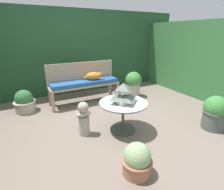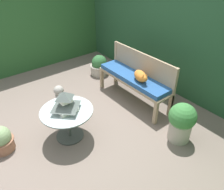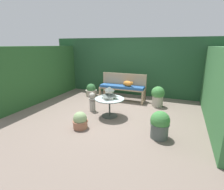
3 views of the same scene
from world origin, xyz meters
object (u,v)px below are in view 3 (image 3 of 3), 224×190
Objects in this scene: garden_bench at (122,88)px; potted_plant_table_far at (158,96)px; cat at (128,84)px; potted_plant_table_near at (160,125)px; potted_plant_bench_right at (91,90)px; pagoda_birdhouse at (110,93)px; garden_bust at (92,102)px; patio_table at (110,102)px; potted_plant_hedge_corner at (80,121)px.

potted_plant_table_far is (1.24, -0.17, -0.11)m from garden_bench.
potted_plant_table_near is at bearing -38.54° from cat.
potted_plant_bench_right is (-1.49, 0.16, -0.42)m from cat.
garden_bench is 3.88× the size of cat.
pagoda_birdhouse is (0.14, -1.47, 0.19)m from garden_bench.
potted_plant_table_far is (2.51, -0.28, 0.13)m from potted_plant_bench_right.
patio_table is at bearing -13.01° from garden_bust.
garden_bench reaches higher than potted_plant_hedge_corner.
cat is (0.22, -0.04, 0.17)m from garden_bench.
potted_plant_bench_right is 2.71m from potted_plant_hedge_corner.
patio_table is 1.93× the size of potted_plant_hedge_corner.
garden_bench is 1.48m from patio_table.
garden_bench reaches higher than potted_plant_bench_right.
patio_table is 2.14m from potted_plant_bench_right.
potted_plant_hedge_corner is (-1.76, -0.24, -0.11)m from potted_plant_table_near.
potted_plant_table_near is (1.40, -0.67, -0.35)m from pagoda_birdhouse.
potted_plant_hedge_corner is at bearing -73.63° from garden_bust.
garden_bench is at bearing 72.90° from garden_bust.
potted_plant_table_far reaches higher than potted_plant_bench_right.
pagoda_birdhouse is 0.73m from garden_bust.
potted_plant_table_near is (2.02, -0.85, 0.01)m from garden_bust.
potted_plant_bench_right is (-1.28, 0.11, -0.24)m from garden_bench.
cat is 0.52× the size of patio_table.
potted_plant_table_far is at bearing 56.75° from potted_plant_hedge_corner.
potted_plant_table_far is at bearing -7.66° from garden_bench.
potted_plant_bench_right is 0.73× the size of potted_plant_table_far.
garden_bench is 0.28m from cat.
potted_plant_table_near is (2.82, -2.26, 0.09)m from potted_plant_bench_right.
potted_plant_table_far is (1.09, 1.30, -0.30)m from pagoda_birdhouse.
potted_plant_table_near is at bearing 7.72° from potted_plant_hedge_corner.
cat is at bearing -5.96° from potted_plant_bench_right.
cat is at bearing -10.77° from garden_bench.
potted_plant_hedge_corner is at bearing -67.00° from potted_plant_bench_right.
pagoda_birdhouse is at bearing -97.13° from patio_table.
potted_plant_bench_right is 0.80× the size of potted_plant_table_near.
patio_table is at bearing -48.15° from potted_plant_bench_right.
garden_bench is at bearing 125.80° from potted_plant_table_near.
potted_plant_table_far is at bearing 50.04° from patio_table.
pagoda_birdhouse is 0.78× the size of potted_plant_bench_right.
potted_plant_table_near reaches higher than potted_plant_bench_right.
pagoda_birdhouse is at bearing 68.44° from potted_plant_hedge_corner.
garden_bench is 3.91× the size of potted_plant_hedge_corner.
potted_plant_table_near is 2.00m from potted_plant_table_far.
pagoda_birdhouse reaches higher than potted_plant_bench_right.
potted_plant_bench_right is (-1.42, 1.59, -0.43)m from pagoda_birdhouse.
cat reaches higher than garden_bust.
potted_plant_table_far reaches higher than garden_bench.
pagoda_birdhouse is 2.17m from potted_plant_bench_right.
potted_plant_table_near is at bearing -25.59° from patio_table.
patio_table is at bearing -84.47° from garden_bench.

